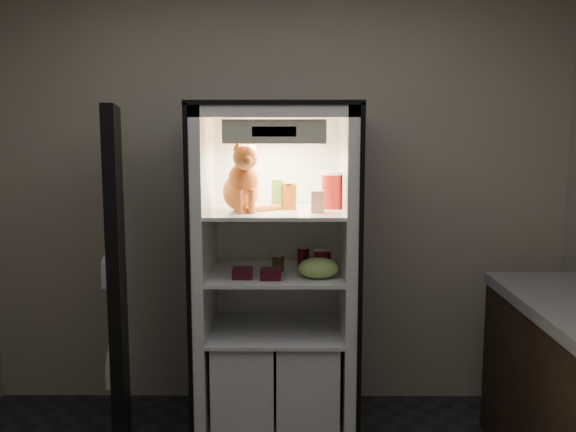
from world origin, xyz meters
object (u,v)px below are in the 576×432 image
at_px(mayo_tub, 282,197).
at_px(berry_box_right, 271,274).
at_px(refrigerator, 276,295).
at_px(cream_carton, 317,202).
at_px(soda_can_c, 320,262).
at_px(salsa_jar, 289,196).
at_px(soda_can_a, 303,258).
at_px(tabby_cat, 242,184).
at_px(condiment_jar, 278,263).
at_px(berry_box_left, 243,273).
at_px(pepper_jar, 332,190).
at_px(parmesan_shaker, 277,194).
at_px(grape_bag, 318,268).
at_px(soda_can_b, 325,262).

bearing_deg(mayo_tub, berry_box_right, -100.93).
height_order(refrigerator, cream_carton, refrigerator).
relative_size(cream_carton, berry_box_right, 1.07).
height_order(mayo_tub, cream_carton, same).
height_order(refrigerator, mayo_tub, refrigerator).
distance_m(refrigerator, soda_can_c, 0.35).
bearing_deg(salsa_jar, soda_can_a, 29.28).
xyz_separation_m(tabby_cat, condiment_jar, (0.19, 0.08, -0.45)).
distance_m(refrigerator, berry_box_left, 0.32).
distance_m(refrigerator, berry_box_right, 0.29).
bearing_deg(salsa_jar, pepper_jar, 8.83).
distance_m(parmesan_shaker, condiment_jar, 0.39).
height_order(parmesan_shaker, grape_bag, parmesan_shaker).
xyz_separation_m(cream_carton, soda_can_b, (0.05, 0.10, -0.35)).
bearing_deg(soda_can_c, cream_carton, -108.97).
relative_size(soda_can_c, grape_bag, 0.62).
xyz_separation_m(refrigerator, berry_box_left, (-0.18, -0.21, 0.18)).
bearing_deg(mayo_tub, soda_can_b, -30.71).
xyz_separation_m(condiment_jar, berry_box_left, (-0.19, -0.17, -0.02)).
bearing_deg(cream_carton, berry_box_right, -168.35).
distance_m(mayo_tub, soda_can_c, 0.44).
distance_m(refrigerator, grape_bag, 0.37).
relative_size(mayo_tub, condiment_jar, 1.26).
distance_m(condiment_jar, berry_box_left, 0.25).
height_order(mayo_tub, berry_box_right, mayo_tub).
relative_size(mayo_tub, soda_can_a, 0.93).
relative_size(parmesan_shaker, berry_box_right, 1.52).
xyz_separation_m(refrigerator, parmesan_shaker, (0.01, -0.04, 0.58)).
xyz_separation_m(mayo_tub, salsa_jar, (0.04, -0.11, 0.01)).
xyz_separation_m(soda_can_b, soda_can_c, (-0.03, -0.04, 0.01)).
bearing_deg(pepper_jar, mayo_tub, 166.31).
bearing_deg(tabby_cat, soda_can_b, -9.10).
xyz_separation_m(mayo_tub, berry_box_left, (-0.21, -0.27, -0.38)).
relative_size(pepper_jar, soda_can_b, 1.67).
distance_m(salsa_jar, soda_can_c, 0.40).
distance_m(mayo_tub, salsa_jar, 0.11).
height_order(parmesan_shaker, mayo_tub, parmesan_shaker).
bearing_deg(pepper_jar, parmesan_shaker, -173.41).
bearing_deg(soda_can_a, refrigerator, -179.93).
height_order(soda_can_a, soda_can_c, soda_can_c).
distance_m(pepper_jar, soda_can_a, 0.42).
bearing_deg(cream_carton, tabby_cat, 171.30).
distance_m(mayo_tub, soda_can_b, 0.45).
bearing_deg(grape_bag, salsa_jar, 133.68).
relative_size(salsa_jar, cream_carton, 1.25).
relative_size(soda_can_a, soda_can_b, 1.03).
distance_m(soda_can_a, soda_can_c, 0.15).
bearing_deg(condiment_jar, soda_can_b, -9.88).
relative_size(condiment_jar, berry_box_left, 0.87).
bearing_deg(parmesan_shaker, cream_carton, -32.03).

